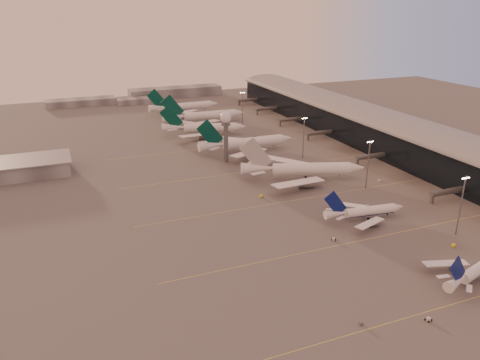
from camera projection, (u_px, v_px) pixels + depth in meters
name	position (u px, v px, depth m)	size (l,w,h in m)	color
ground	(331.00, 263.00, 166.28)	(700.00, 700.00, 0.00)	#555353
taxiway_markings	(321.00, 195.00, 225.34)	(180.00, 185.25, 0.02)	#D7C84B
terminal	(384.00, 131.00, 295.86)	(57.00, 362.00, 23.04)	black
radar_tower	(226.00, 127.00, 264.59)	(6.40, 6.40, 31.10)	#585A60
mast_a	(461.00, 203.00, 181.79)	(3.60, 0.56, 25.00)	#585A60
mast_b	(368.00, 162.00, 228.39)	(3.60, 0.56, 25.00)	#585A60
mast_c	(304.00, 136.00, 274.30)	(3.60, 0.56, 25.00)	#585A60
mast_d	(242.00, 106.00, 351.58)	(3.60, 0.56, 25.00)	#585A60
distant_horizon	(149.00, 95.00, 447.57)	(165.00, 37.50, 9.00)	slate
narrowbody_near	(476.00, 272.00, 155.19)	(35.92, 28.28, 14.35)	white
narrowbody_mid	(364.00, 213.00, 198.90)	(37.80, 30.03, 14.79)	white
widebody_white	(303.00, 172.00, 244.19)	(63.24, 49.85, 23.10)	white
greentail_a	(247.00, 145.00, 290.04)	(62.70, 50.66, 22.78)	white
greentail_b	(204.00, 130.00, 326.48)	(57.97, 46.18, 21.58)	white
greentail_c	(205.00, 118.00, 358.92)	(65.29, 52.64, 23.70)	white
greentail_d	(185.00, 108.00, 392.64)	(61.24, 49.39, 22.23)	white
gsv_truck_a	(362.00, 322.00, 134.04)	(5.02, 1.95, 2.02)	#55575A
gsv_tug_near	(428.00, 319.00, 135.76)	(2.75, 3.89, 1.02)	silver
gsv_catering_a	(455.00, 241.00, 176.45)	(5.73, 2.91, 4.61)	yellow
gsv_tug_mid	(334.00, 239.00, 181.80)	(4.20, 3.96, 1.04)	silver
gsv_truck_b	(369.00, 205.00, 211.59)	(5.27, 2.11, 2.10)	silver
gsv_truck_c	(262.00, 195.00, 222.18)	(6.64, 3.86, 2.53)	yellow
gsv_catering_b	(380.00, 178.00, 241.53)	(5.33, 3.33, 4.05)	silver
gsv_tug_far	(256.00, 171.00, 255.98)	(2.58, 3.47, 0.89)	silver
gsv_tug_hangar	(256.00, 136.00, 322.03)	(4.18, 3.36, 1.04)	#55575A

